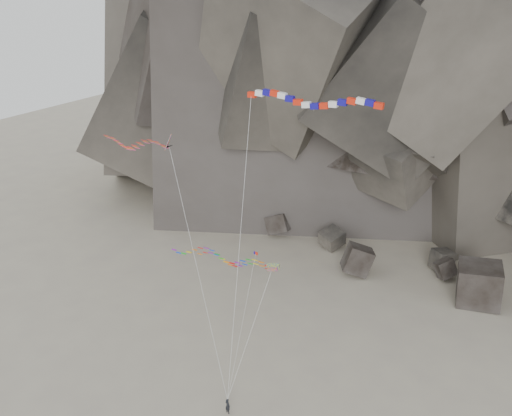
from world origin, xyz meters
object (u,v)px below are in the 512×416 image
at_px(delta_kite, 132,142).
at_px(parafoil_kite, 217,256).
at_px(kite_flyer, 228,405).
at_px(pennant_kite, 250,281).
at_px(banner_kite, 311,101).

bearing_deg(delta_kite, parafoil_kite, -25.54).
distance_m(kite_flyer, parafoil_kite, 15.70).
xyz_separation_m(kite_flyer, pennant_kite, (-0.38, 6.02, 11.59)).
bearing_deg(banner_kite, pennant_kite, -164.18).
relative_size(kite_flyer, parafoil_kite, 0.14).
xyz_separation_m(delta_kite, banner_kite, (18.93, 2.52, 5.57)).
relative_size(parafoil_kite, pennant_kite, 1.08).
distance_m(banner_kite, pennant_kite, 20.20).
bearing_deg(pennant_kite, kite_flyer, -71.16).
xyz_separation_m(kite_flyer, banner_kite, (5.21, 7.48, 30.94)).
xyz_separation_m(parafoil_kite, pennant_kite, (2.83, 1.86, -3.21)).
bearing_deg(pennant_kite, parafoil_kite, -131.37).
relative_size(kite_flyer, banner_kite, 0.07).
distance_m(delta_kite, banner_kite, 19.89).
bearing_deg(kite_flyer, pennant_kite, -68.02).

